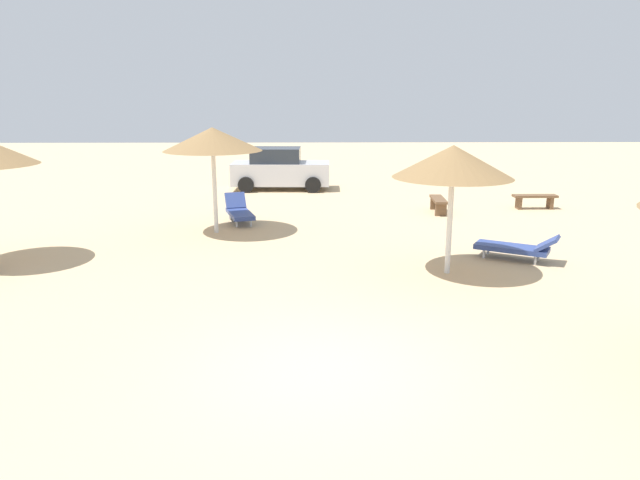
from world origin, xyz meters
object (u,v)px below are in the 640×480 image
at_px(parasol_4, 453,162).
at_px(lounger_4, 518,247).
at_px(parked_car, 280,170).
at_px(bench_1, 535,199).
at_px(bench_0, 438,202).
at_px(parasol_1, 213,139).
at_px(lounger_1, 239,211).

height_order(parasol_4, lounger_4, parasol_4).
xyz_separation_m(parasol_4, parked_car, (-4.35, 11.81, -1.66)).
xyz_separation_m(lounger_4, bench_1, (2.79, 6.41, 0.03)).
bearing_deg(bench_0, parasol_4, -100.19).
distance_m(parasol_1, parasol_4, 7.04).
bearing_deg(lounger_1, parked_car, 81.54).
relative_size(parasol_1, lounger_4, 1.52).
height_order(lounger_4, parked_car, parked_car).
xyz_separation_m(bench_0, bench_1, (3.48, 0.61, 0.00)).
bearing_deg(parasol_1, bench_0, 21.82).
bearing_deg(lounger_4, parasol_1, 158.78).
xyz_separation_m(lounger_4, bench_0, (-0.69, 5.80, 0.03)).
bearing_deg(parked_car, lounger_1, -98.46).
xyz_separation_m(lounger_1, bench_1, (10.00, 1.97, 0.02)).
distance_m(parasol_1, lounger_1, 2.79).
bearing_deg(lounger_1, lounger_4, -31.64).
distance_m(parasol_1, bench_0, 7.90).
height_order(lounger_4, bench_1, lounger_4).
relative_size(lounger_4, parked_car, 0.49).
bearing_deg(bench_1, parasol_4, -122.38).
xyz_separation_m(parasol_1, bench_1, (10.49, 3.42, -2.31)).
height_order(parasol_4, lounger_1, parasol_4).
height_order(lounger_1, bench_1, lounger_1).
bearing_deg(parked_car, parasol_4, -69.78).
bearing_deg(parasol_1, lounger_4, -21.22).
bearing_deg(parasol_4, bench_0, 79.81).
bearing_deg(lounger_1, parasol_1, -108.77).
relative_size(parasol_4, bench_1, 1.89).
relative_size(parasol_1, parked_car, 0.74).
bearing_deg(parked_car, bench_1, -25.88).
xyz_separation_m(parasol_1, parked_car, (1.44, 7.81, -1.84)).
xyz_separation_m(lounger_4, parked_car, (-6.26, 10.80, 0.51)).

